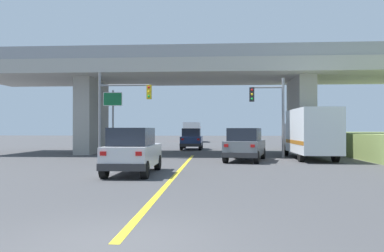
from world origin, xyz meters
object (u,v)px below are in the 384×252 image
object	(u,v)px
highway_sign	(113,108)
box_truck	(310,133)
sedan_oncoming	(192,139)
suv_crossing	(245,144)
traffic_signal_farside	(117,104)
semi_truck_distant	(192,132)
traffic_signal_nearside	(272,108)
suv_lead	(133,151)

from	to	relation	value
highway_sign	box_truck	bearing A→B (deg)	-11.28
sedan_oncoming	highway_sign	xyz separation A→B (m)	(-5.35, -8.62, 2.51)
suv_crossing	sedan_oncoming	size ratio (longest dim) A/B	1.11
box_truck	traffic_signal_farside	bearing A→B (deg)	178.00
box_truck	highway_sign	world-z (taller)	highway_sign
traffic_signal_farside	semi_truck_distant	distance (m)	32.12
sedan_oncoming	highway_sign	bearing A→B (deg)	-121.82
sedan_oncoming	highway_sign	world-z (taller)	highway_sign
traffic_signal_nearside	semi_truck_distant	world-z (taller)	traffic_signal_nearside
sedan_oncoming	semi_truck_distant	world-z (taller)	semi_truck_distant
sedan_oncoming	highway_sign	size ratio (longest dim) A/B	0.94
suv_lead	traffic_signal_farside	xyz separation A→B (m)	(-3.14, 9.23, 2.64)
suv_crossing	box_truck	distance (m)	4.64
sedan_oncoming	suv_crossing	bearing A→B (deg)	-72.39
suv_crossing	traffic_signal_nearside	xyz separation A→B (m)	(1.97, 2.42, 2.40)
traffic_signal_nearside	semi_truck_distant	distance (m)	32.45
traffic_signal_nearside	traffic_signal_farside	distance (m)	10.52
traffic_signal_farside	highway_sign	size ratio (longest dim) A/B	1.20
traffic_signal_nearside	highway_sign	bearing A→B (deg)	170.34
traffic_signal_farside	suv_crossing	bearing A→B (deg)	-13.64
sedan_oncoming	traffic_signal_nearside	bearing A→B (deg)	-60.03
box_truck	highway_sign	size ratio (longest dim) A/B	1.57
traffic_signal_farside	highway_sign	bearing A→B (deg)	112.09
suv_crossing	highway_sign	xyz separation A→B (m)	(-9.47, 4.37, 2.51)
suv_lead	sedan_oncoming	bearing A→B (deg)	86.38
suv_lead	traffic_signal_farside	bearing A→B (deg)	108.79
suv_crossing	highway_sign	bearing A→B (deg)	167.84
box_truck	sedan_oncoming	distance (m)	14.16
suv_crossing	semi_truck_distant	world-z (taller)	semi_truck_distant
suv_crossing	suv_lead	bearing A→B (deg)	-114.42
suv_lead	traffic_signal_nearside	world-z (taller)	traffic_signal_nearside
box_truck	semi_truck_distant	world-z (taller)	box_truck
highway_sign	semi_truck_distant	bearing A→B (deg)	82.20
semi_truck_distant	sedan_oncoming	bearing A→B (deg)	-86.47
semi_truck_distant	traffic_signal_nearside	bearing A→B (deg)	-76.82
sedan_oncoming	traffic_signal_farside	world-z (taller)	traffic_signal_farside
traffic_signal_nearside	highway_sign	size ratio (longest dim) A/B	1.12
highway_sign	traffic_signal_farside	bearing A→B (deg)	-67.91
suv_lead	traffic_signal_farside	distance (m)	10.10
traffic_signal_nearside	suv_lead	bearing A→B (deg)	-127.57
suv_crossing	traffic_signal_farside	world-z (taller)	traffic_signal_farside
box_truck	semi_truck_distant	size ratio (longest dim) A/B	1.09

